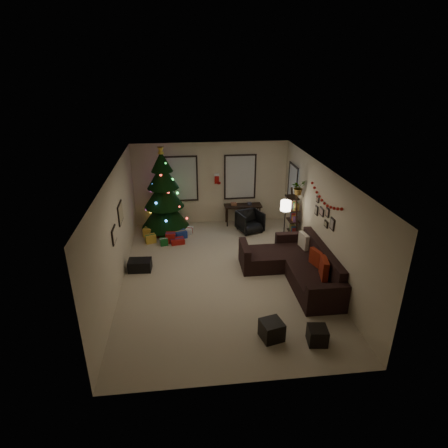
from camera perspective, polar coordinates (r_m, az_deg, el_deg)
The scene contains 29 objects.
floor at distance 9.50m, azimuth -0.19°, elevation -7.85°, with size 7.00×7.00×0.00m, color tan.
ceiling at distance 8.42m, azimuth -0.22°, elevation 8.06°, with size 7.00×7.00×0.00m, color white.
wall_back at distance 12.14m, azimuth -2.02°, elevation 6.26°, with size 5.00×5.00×0.00m, color beige.
wall_front at distance 5.87m, azimuth 3.66°, elevation -14.20°, with size 5.00×5.00×0.00m, color beige.
wall_left at distance 8.97m, azimuth -16.28°, elevation -1.09°, with size 7.00×7.00×0.00m, color beige.
wall_right at distance 9.45m, azimuth 15.04°, elevation 0.33°, with size 7.00×7.00×0.00m, color beige.
window_back_left at distance 12.02m, azimuth -6.58°, elevation 6.94°, with size 1.05×0.06×1.50m.
window_back_right at distance 12.16m, azimuth 2.47°, elevation 7.27°, with size 1.05×0.06×1.50m.
window_right_wall at distance 11.65m, azimuth 10.61°, elevation 5.90°, with size 0.06×0.90×1.30m.
christmas_tree at distance 11.65m, azimuth -9.28°, elevation 4.22°, with size 1.50×1.50×2.79m.
presents at distance 11.38m, azimuth -8.53°, elevation -1.88°, with size 1.50×1.01×0.30m.
sofa at distance 9.46m, azimuth 11.14°, elevation -6.44°, with size 1.97×2.86×0.89m.
pillow_red_a at distance 8.79m, azimuth 15.16°, elevation -6.70°, with size 0.13×0.50×0.50m, color maroon.
pillow_red_b at distance 9.22m, azimuth 14.01°, elevation -5.07°, with size 0.11×0.40×0.40m, color maroon.
pillow_cream at distance 10.02m, azimuth 12.20°, elevation -2.56°, with size 0.12×0.42×0.42m, color beige.
ottoman_near at distance 7.51m, azimuth 7.37°, elevation -15.92°, with size 0.40×0.40×0.38m, color black.
ottoman_far at distance 7.58m, azimuth 14.21°, elevation -16.33°, with size 0.36×0.36×0.34m, color black.
desk at distance 12.25m, azimuth 2.93°, elevation 2.60°, with size 1.22×0.44×0.66m.
desk_chair at distance 11.76m, azimuth 4.02°, elevation 0.40°, with size 0.66×0.62×0.68m, color black.
bookshelf at distance 11.08m, azimuth 10.72°, elevation 1.09°, with size 0.30×0.49×1.64m.
potted_plant at distance 10.55m, azimuth 11.45°, elevation 5.90°, with size 0.49×0.42×0.54m, color #4C4C4C.
floor_lamp at distance 10.60m, azimuth 9.48°, elevation 2.35°, with size 0.30×0.30×1.41m.
art_map at distance 9.49m, azimuth -15.72°, elevation 1.64°, with size 0.04×0.60×0.50m.
art_abstract at distance 8.58m, azimuth -16.61°, elevation -1.64°, with size 0.04×0.45×0.35m.
gallery at distance 9.30m, azimuth 15.22°, elevation 1.40°, with size 0.03×1.25×0.54m.
garland at distance 9.14m, azimuth 15.33°, elevation 3.79°, with size 0.08×1.90×0.30m, color #A5140C, non-canonical shape.
stocking_left at distance 12.17m, azimuth -2.74°, elevation 7.20°, with size 0.20×0.05×0.36m.
stocking_right at distance 11.98m, azimuth -1.08°, elevation 7.02°, with size 0.20×0.05×0.36m.
storage_bin at distance 9.87m, azimuth -12.85°, elevation -6.22°, with size 0.58×0.39×0.29m, color black.
Camera 1 is at (-0.88, -8.07, 4.93)m, focal length 29.61 mm.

